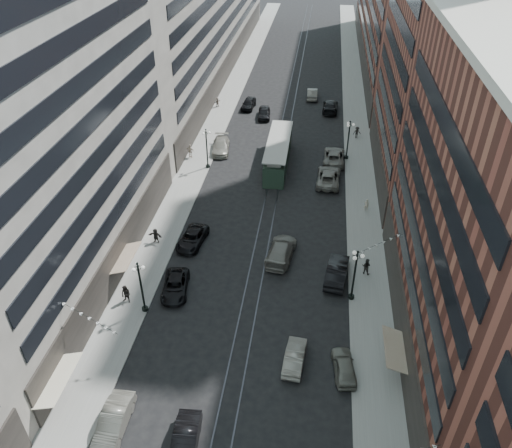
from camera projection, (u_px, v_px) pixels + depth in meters
The scene contains 37 objects.
ground at pixel (280, 155), 69.91m from camera, with size 220.00×220.00×0.00m, color black.
sidewalk_west at pixel (217, 122), 79.16m from camera, with size 4.00×180.00×0.15m, color gray.
sidewalk_east at pixel (357, 129), 76.81m from camera, with size 4.00×180.00×0.15m, color gray.
rail_west at pixel (281, 126), 78.10m from camera, with size 0.12×180.00×0.02m, color #2D2D33.
rail_east at pixel (290, 126), 77.95m from camera, with size 0.12×180.00×0.02m, color #2D2D33.
building_west_mid at pixel (53, 140), 41.78m from camera, with size 8.00×36.00×28.00m, color #A7A194.
building_west_far at pixel (209, 0), 93.49m from camera, with size 8.00×90.00×26.00m, color #A7A194.
building_east_mid at pixel (482, 224), 35.22m from camera, with size 8.00×30.00×24.00m, color brown.
building_east_tower at pixel (441, 4), 52.79m from camera, with size 8.00×26.00×42.00m, color brown.
building_east_far at pixel (389, 1), 97.73m from camera, with size 8.00×72.00×24.00m, color brown.
lamppost_sw_far at pixel (141, 285), 43.14m from camera, with size 1.03×1.14×5.52m.
lamppost_sw_mid at pixel (207, 147), 65.06m from camera, with size 1.03×1.14×5.52m.
lamppost_se_far at pixel (355, 274), 44.42m from camera, with size 1.03×1.14×5.52m.
lamppost_se_mid at pixel (348, 139), 67.15m from camera, with size 1.03×1.14×5.52m.
streetcar at pixel (278, 154), 66.60m from camera, with size 2.89×13.06×3.61m.
car_1 at pixel (113, 422), 34.94m from camera, with size 1.70×4.88×1.61m, color #65645A.
car_2 at pixel (175, 286), 46.65m from camera, with size 2.29×4.96×1.38m, color black.
car_4 at pixel (344, 366), 39.01m from camera, with size 1.64×4.08×1.39m, color #646358.
car_5 at pixel (185, 442), 33.71m from camera, with size 1.65×4.72×1.56m, color black.
pedestrian_2 at pixel (126, 294), 45.15m from camera, with size 0.91×0.50×1.88m, color black.
car_7 at pixel (192, 238), 52.74m from camera, with size 2.33×5.06×1.41m, color black.
car_8 at pixel (221, 146), 70.42m from camera, with size 2.31×5.69×1.65m, color gray.
car_9 at pixel (249, 104), 83.54m from camera, with size 1.93×4.80×1.63m, color black.
car_10 at pixel (337, 271), 48.04m from camera, with size 1.90×5.44×1.79m, color black.
car_11 at pixel (328, 177), 63.20m from camera, with size 2.84×6.16×1.71m, color slate.
car_12 at pixel (330, 106), 82.50m from camera, with size 2.45×6.02×1.75m, color black.
car_13 at pixel (264, 113), 80.29m from camera, with size 1.90×4.73×1.61m, color black.
car_14 at pixel (312, 94), 87.27m from camera, with size 1.76×5.03×1.66m, color slate.
pedestrian_5 at pixel (156, 236), 52.64m from camera, with size 1.56×0.45×1.68m, color black.
pedestrian_6 at pixel (190, 151), 68.49m from camera, with size 1.13×0.52×1.93m, color #B9AA99.
pedestrian_7 at pixel (366, 266), 48.46m from camera, with size 0.86×0.47×1.77m, color black.
pedestrian_8 at pixel (366, 205), 57.70m from camera, with size 0.56×0.37×1.54m, color beige.
pedestrian_9 at pixel (357, 132), 73.65m from camera, with size 1.15×0.47×1.78m, color black.
car_extra_0 at pixel (334, 156), 67.84m from camera, with size 2.80×6.07×1.69m, color #67645C.
car_extra_1 at pixel (281, 251), 50.75m from camera, with size 2.45×6.02×1.75m, color #625F57.
car_extra_2 at pixel (295, 357), 39.77m from camera, with size 1.50×4.30×1.42m, color slate.
pedestrian_extra_0 at pixel (217, 102), 83.73m from camera, with size 1.45×0.42×1.56m, color gray.
Camera 1 is at (4.90, -2.69, 32.22)m, focal length 35.00 mm.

